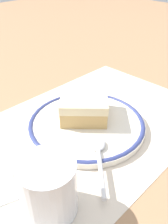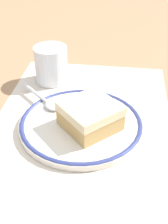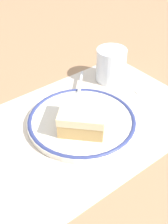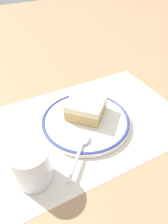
{
  "view_description": "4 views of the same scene",
  "coord_description": "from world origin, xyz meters",
  "views": [
    {
      "loc": [
        -0.26,
        -0.25,
        0.28
      ],
      "look_at": [
        -0.0,
        0.0,
        0.03
      ],
      "focal_mm": 39.34,
      "sensor_mm": 36.0,
      "label": 1
    },
    {
      "loc": [
        0.4,
        0.06,
        0.32
      ],
      "look_at": [
        -0.0,
        0.0,
        0.03
      ],
      "focal_mm": 48.28,
      "sensor_mm": 36.0,
      "label": 2
    },
    {
      "loc": [
        0.28,
        0.35,
        0.39
      ],
      "look_at": [
        -0.0,
        0.0,
        0.03
      ],
      "focal_mm": 48.68,
      "sensor_mm": 36.0,
      "label": 3
    },
    {
      "loc": [
        -0.17,
        -0.31,
        0.35
      ],
      "look_at": [
        -0.0,
        0.0,
        0.03
      ],
      "focal_mm": 32.96,
      "sensor_mm": 36.0,
      "label": 4
    }
  ],
  "objects": [
    {
      "name": "spoon",
      "position": [
        -0.05,
        -0.07,
        0.02
      ],
      "size": [
        0.09,
        0.1,
        0.01
      ],
      "color": "silver",
      "rests_on": "plate"
    },
    {
      "name": "ground_plane",
      "position": [
        0.0,
        0.0,
        0.0
      ],
      "size": [
        2.4,
        2.4,
        0.0
      ],
      "primitive_type": "plane",
      "color": "#9E7551"
    },
    {
      "name": "plate",
      "position": [
        -0.0,
        0.0,
        0.01
      ],
      "size": [
        0.21,
        0.21,
        0.01
      ],
      "color": "silver",
      "rests_on": "placemat"
    },
    {
      "name": "cup",
      "position": [
        -0.15,
        -0.08,
        0.03
      ],
      "size": [
        0.07,
        0.07,
        0.08
      ],
      "color": "silver",
      "rests_on": "placemat"
    },
    {
      "name": "sugar_packet",
      "position": [
        -0.18,
        -0.02,
        0.0
      ],
      "size": [
        0.04,
        0.06,
        0.01
      ],
      "primitive_type": "cube",
      "rotation": [
        0.0,
        0.0,
        1.24
      ],
      "color": "white",
      "rests_on": "placemat"
    },
    {
      "name": "cake_slice",
      "position": [
        0.01,
        0.02,
        0.03
      ],
      "size": [
        0.12,
        0.12,
        0.04
      ],
      "color": "tan",
      "rests_on": "plate"
    },
    {
      "name": "placemat",
      "position": [
        0.0,
        0.0,
        0.0
      ],
      "size": [
        0.47,
        0.31,
        0.0
      ],
      "primitive_type": "cube",
      "color": "beige",
      "rests_on": "ground_plane"
    }
  ]
}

